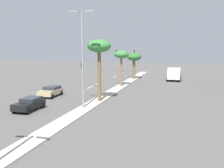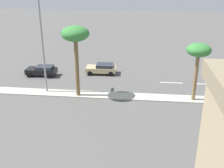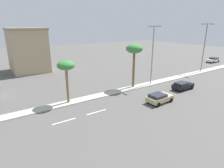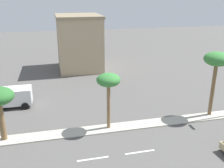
# 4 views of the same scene
# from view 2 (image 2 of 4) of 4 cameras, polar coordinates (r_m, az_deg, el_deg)

# --- Properties ---
(ground_plane) EXTENTS (160.00, 160.00, 0.00)m
(ground_plane) POSITION_cam_2_polar(r_m,az_deg,el_deg) (30.52, -6.99, -2.19)
(ground_plane) COLOR #565451
(lane_stripe_rear) EXTENTS (0.20, 2.80, 0.01)m
(lane_stripe_rear) POSITION_cam_2_polar(r_m,az_deg,el_deg) (35.14, 19.36, -0.02)
(lane_stripe_rear) COLOR silver
(lane_stripe_rear) RESTS_ON ground
(lane_stripe_outboard) EXTENTS (0.20, 2.80, 0.01)m
(lane_stripe_outboard) POSITION_cam_2_polar(r_m,az_deg,el_deg) (34.40, 12.32, 0.28)
(lane_stripe_outboard) COLOR silver
(lane_stripe_outboard) RESTS_ON ground
(lane_stripe_center) EXTENTS (0.20, 2.80, 0.01)m
(lane_stripe_center) POSITION_cam_2_polar(r_m,az_deg,el_deg) (36.47, -14.35, 1.34)
(lane_stripe_center) COLOR silver
(lane_stripe_center) RESTS_ON ground
(palm_tree_front) EXTENTS (2.43, 2.43, 6.03)m
(palm_tree_front) POSITION_cam_2_polar(r_m,az_deg,el_deg) (28.41, 17.66, 6.35)
(palm_tree_front) COLOR olive
(palm_tree_front) RESTS_ON median_curb
(palm_tree_inboard) EXTENTS (2.88, 2.88, 7.54)m
(palm_tree_inboard) POSITION_cam_2_polar(r_m,az_deg,el_deg) (28.15, -7.66, 9.83)
(palm_tree_inboard) COLOR brown
(palm_tree_inboard) RESTS_ON median_curb
(street_lamp_right) EXTENTS (2.90, 0.24, 10.50)m
(street_lamp_right) POSITION_cam_2_polar(r_m,az_deg,el_deg) (29.93, -14.45, 9.35)
(street_lamp_right) COLOR gray
(street_lamp_right) RESTS_ON median_curb
(sedan_black_leading) EXTENTS (1.96, 3.86, 1.35)m
(sedan_black_leading) POSITION_cam_2_polar(r_m,az_deg,el_deg) (36.90, -14.43, 2.78)
(sedan_black_leading) COLOR black
(sedan_black_leading) RESTS_ON ground
(sedan_tan_outboard) EXTENTS (2.24, 4.04, 1.35)m
(sedan_tan_outboard) POSITION_cam_2_polar(r_m,az_deg,el_deg) (36.53, -2.13, 3.27)
(sedan_tan_outboard) COLOR tan
(sedan_tan_outboard) RESTS_ON ground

